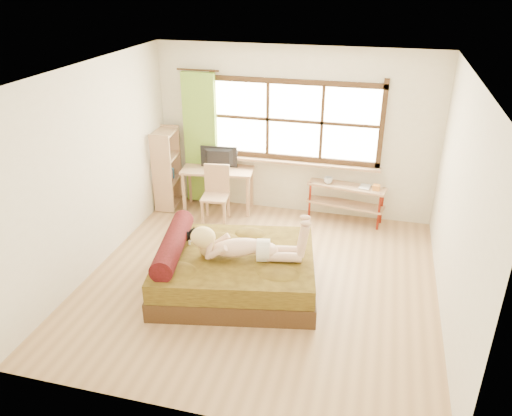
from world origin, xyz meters
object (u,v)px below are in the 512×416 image
(chair, at_px, (216,190))
(bookshelf, at_px, (167,169))
(woman, at_px, (245,236))
(desk, at_px, (218,174))
(bed, at_px, (232,269))
(kitten, at_px, (184,235))
(pipe_shelf, at_px, (347,195))

(chair, distance_m, bookshelf, 1.02)
(woman, bearing_deg, desk, 105.41)
(chair, height_order, bookshelf, bookshelf)
(bed, distance_m, kitten, 0.76)
(desk, bearing_deg, bookshelf, 178.51)
(kitten, height_order, bookshelf, bookshelf)
(desk, height_order, chair, chair)
(woman, xyz_separation_m, desk, (-1.09, 2.21, -0.16))
(bed, bearing_deg, bookshelf, 119.30)
(desk, bearing_deg, chair, -82.98)
(bed, bearing_deg, woman, -22.49)
(bed, distance_m, desk, 2.37)
(woman, height_order, chair, woman)
(bed, height_order, chair, chair)
(bed, xyz_separation_m, desk, (-0.89, 2.17, 0.36))
(kitten, xyz_separation_m, desk, (-0.22, 2.06, 0.02))
(pipe_shelf, bearing_deg, bed, -109.37)
(bookshelf, bearing_deg, kitten, -67.29)
(woman, bearing_deg, pipe_shelf, 55.08)
(pipe_shelf, height_order, bookshelf, bookshelf)
(kitten, distance_m, chair, 1.70)
(kitten, xyz_separation_m, pipe_shelf, (1.90, 2.17, -0.17))
(bed, distance_m, pipe_shelf, 2.60)
(woman, height_order, bookshelf, bookshelf)
(bed, bearing_deg, chair, 103.14)
(desk, bearing_deg, bed, -74.37)
(kitten, height_order, pipe_shelf, kitten)
(bed, relative_size, bookshelf, 1.68)
(kitten, height_order, chair, chair)
(woman, distance_m, chair, 2.11)
(pipe_shelf, bearing_deg, bookshelf, -167.20)
(bed, height_order, bookshelf, bookshelf)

